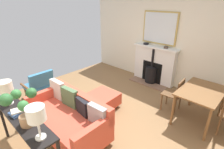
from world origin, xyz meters
name	(u,v)px	position (x,y,z in m)	size (l,w,h in m)	color
ground_plane	(101,116)	(0.00, 0.00, 0.00)	(5.12, 5.27, 0.01)	olive
wall_left	(164,36)	(-2.56, 0.00, 1.43)	(0.12, 5.27, 2.85)	silver
fireplace	(154,67)	(-2.36, -0.13, 0.51)	(0.55, 1.39, 1.14)	brown
mirror_over_mantel	(160,28)	(-2.47, -0.13, 1.66)	(0.04, 1.06, 0.92)	tan
mantel_bowl_near	(146,44)	(-2.38, -0.48, 1.17)	(0.16, 0.16, 0.05)	black
mantel_bowl_far	(166,47)	(-2.38, 0.19, 1.17)	(0.13, 0.13, 0.05)	#47382D
sofa	(69,117)	(0.75, -0.09, 0.36)	(0.86, 1.74, 0.83)	#B2B2B7
ottoman	(103,99)	(-0.27, -0.22, 0.23)	(0.69, 0.68, 0.38)	#B2B2B7
armchair_accent	(40,84)	(0.55, -1.70, 0.43)	(0.69, 0.62, 0.80)	brown
console_table	(24,124)	(1.52, -0.08, 0.66)	(0.33, 1.57, 0.76)	black
table_lamp_near_end	(5,87)	(1.52, -0.67, 1.08)	(0.24, 0.24, 0.42)	white
table_lamp_far_end	(36,115)	(1.52, 0.50, 1.12)	(0.23, 0.23, 0.48)	white
potted_plant	(22,105)	(1.55, 0.12, 1.10)	(0.50, 0.41, 0.59)	#99704C
book_stack	(19,112)	(1.52, -0.25, 0.80)	(0.27, 0.22, 0.08)	#38517F
dining_table	(201,94)	(-1.33, 1.59, 0.64)	(1.10, 0.76, 0.74)	brown
dining_chair_near_fireplace	(176,93)	(-1.33, 1.07, 0.48)	(0.43, 0.43, 0.81)	brown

